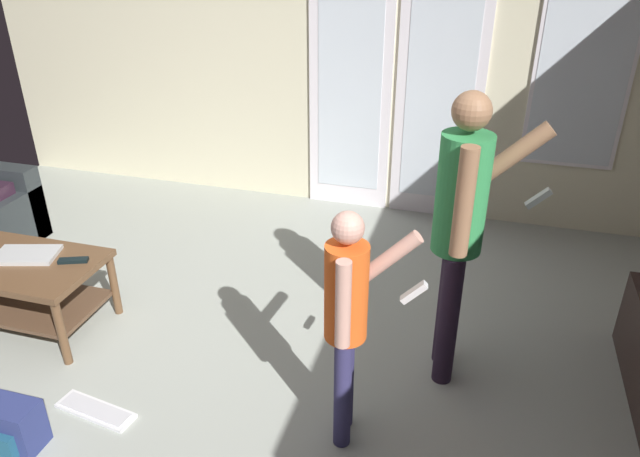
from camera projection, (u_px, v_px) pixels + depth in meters
The scene contains 9 objects.
ground_plane at pixel (190, 376), 3.33m from camera, with size 5.95×5.06×0.02m, color #9BA197.
wall_back_with_doors at pixel (329, 61), 4.86m from camera, with size 5.95×0.09×2.54m.
coffee_table at pixel (25, 279), 3.59m from camera, with size 0.92×0.58×0.46m.
person_adult at pixel (461, 218), 2.94m from camera, with size 0.56×0.47×1.58m.
person_child at pixel (348, 311), 2.62m from camera, with size 0.43×0.37×1.21m.
backpack at pixel (6, 425), 2.83m from camera, with size 0.34×0.20×0.25m.
loose_keyboard at pixel (96, 410), 3.07m from camera, with size 0.45×0.19×0.02m.
laptop_closed at pixel (26, 255), 3.58m from camera, with size 0.36×0.22×0.02m, color #B7B9B9.
tv_remote_black at pixel (73, 260), 3.52m from camera, with size 0.17×0.05×0.02m, color black.
Camera 1 is at (1.41, -2.28, 2.26)m, focal length 33.47 mm.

